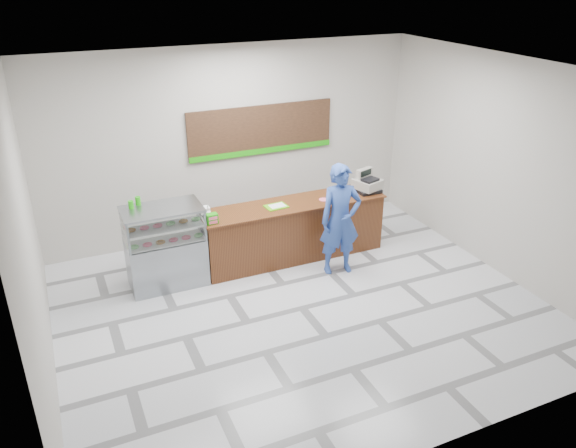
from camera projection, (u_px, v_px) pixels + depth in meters
name	position (u px, v px, depth m)	size (l,w,h in m)	color
floor	(302.00, 308.00, 8.47)	(7.00, 7.00, 0.00)	silver
back_wall	(233.00, 143.00, 10.21)	(7.00, 7.00, 0.00)	#B3AEA5
ceiling	(305.00, 72.00, 6.99)	(7.00, 7.00, 0.00)	silver
sales_counter	(293.00, 230.00, 9.74)	(3.26, 0.76, 1.03)	#603015
display_case	(165.00, 246.00, 8.85)	(1.22, 0.72, 1.33)	gray
menu_board	(262.00, 131.00, 10.30)	(2.80, 0.06, 0.90)	black
cash_register	(367.00, 183.00, 9.96)	(0.52, 0.53, 0.39)	black
card_terminal	(342.00, 196.00, 9.77)	(0.09, 0.17, 0.04)	black
serving_tray	(276.00, 206.00, 9.37)	(0.38, 0.29, 0.02)	#5CC80F
napkin_box	(205.00, 211.00, 9.07)	(0.15, 0.15, 0.13)	white
straw_cup	(208.00, 215.00, 8.91)	(0.08, 0.08, 0.12)	silver
promo_box	(212.00, 219.00, 8.75)	(0.18, 0.12, 0.16)	#1B9B0C
donut_decal	(324.00, 200.00, 9.66)	(0.16, 0.16, 0.00)	#FF6286
green_cup_left	(131.00, 205.00, 8.53)	(0.08, 0.08, 0.12)	#1B9B0C
green_cup_right	(138.00, 201.00, 8.67)	(0.08, 0.08, 0.13)	#1B9B0C
customer	(340.00, 220.00, 9.12)	(0.69, 0.45, 1.88)	#2C4A9C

